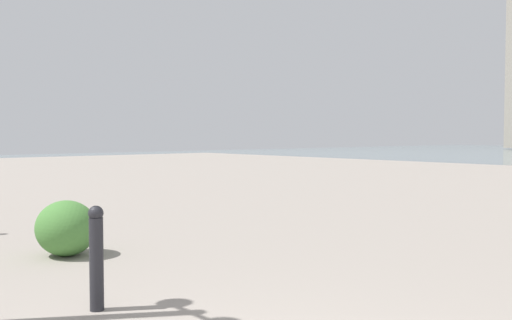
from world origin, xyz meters
TOP-DOWN VIEW (x-y plane):
  - bollard_near at (2.58, -0.78)m, footprint 0.13×0.13m
  - shrub_low at (4.90, -1.45)m, footprint 0.81×0.73m

SIDE VIEW (x-z plane):
  - shrub_low at x=4.90m, z-range 0.00..0.69m
  - bollard_near at x=2.58m, z-range 0.02..0.92m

